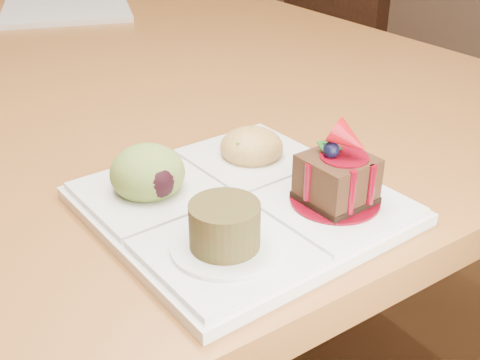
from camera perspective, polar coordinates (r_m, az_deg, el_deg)
ground at (r=1.64m, az=-11.13°, el=-12.82°), size 6.00×6.00×0.00m
dining_table at (r=1.30m, az=-13.94°, el=10.58°), size 1.00×1.80×0.75m
chair_right at (r=1.90m, az=5.85°, el=13.89°), size 0.50×0.50×1.04m
sampler_plate at (r=0.59m, az=-0.39°, el=-1.09°), size 0.28×0.28×0.10m
second_plate at (r=1.47m, az=-16.14°, el=15.29°), size 0.35×0.35×0.01m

